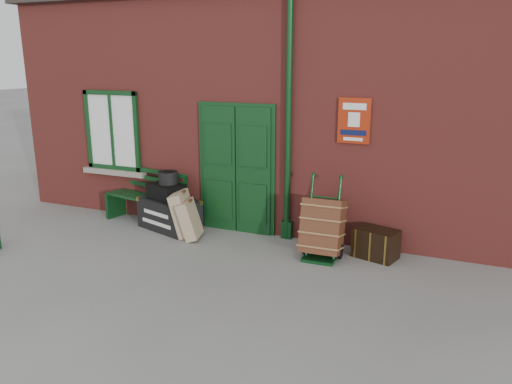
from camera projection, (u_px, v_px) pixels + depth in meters
The scene contains 10 objects.
ground at pixel (214, 263), 7.51m from camera, with size 80.00×80.00×0.00m, color gray.
station_building at pixel (292, 100), 10.06m from camera, with size 10.30×4.30×4.36m.
bench at pixel (148, 196), 9.23m from camera, with size 1.73×0.83×1.03m.
houdini_trunk at pixel (170, 214), 8.95m from camera, with size 1.11×0.61×0.55m, color black.
strongbox at pixel (166, 191), 8.86m from camera, with size 0.61×0.44×0.28m, color black.
hatbox at pixel (168, 178), 8.81m from camera, with size 0.33×0.33×0.22m, color black.
suitcase_back at pixel (183, 214), 8.59m from camera, with size 0.22×0.54×0.76m, color tan.
suitcase_front at pixel (190, 219), 8.44m from camera, with size 0.19×0.49×0.65m, color tan.
porter_trolley at pixel (322, 227), 7.60m from camera, with size 0.62×0.67×1.25m.
dark_trunk at pixel (376, 243), 7.65m from camera, with size 0.63×0.41×0.46m, color black.
Camera 1 is at (3.30, -6.18, 2.97)m, focal length 35.00 mm.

